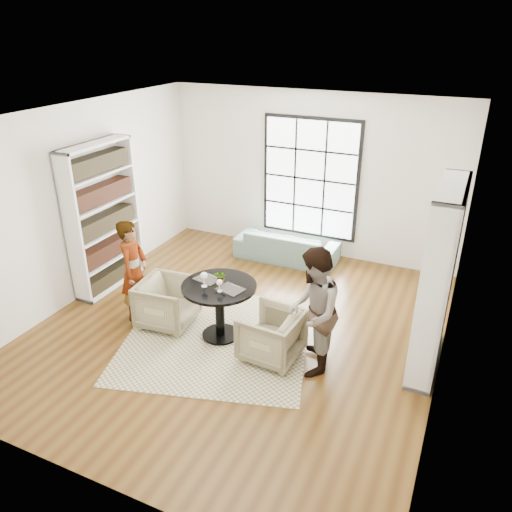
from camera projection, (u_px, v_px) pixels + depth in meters
The scene contains 16 objects.
ground at pixel (239, 327), 7.28m from camera, with size 6.00×6.00×0.00m, color brown.
room_shell at pixel (255, 235), 7.19m from camera, with size 6.00×6.01×6.00m.
rug at pixel (217, 338), 7.03m from camera, with size 2.52×2.52×0.01m, color #C2B792.
pedestal_table at pixel (219, 300), 6.84m from camera, with size 1.03×1.03×0.82m.
sofa at pixel (287, 246), 9.27m from camera, with size 1.89×0.74×0.55m, color gray.
armchair_left at pixel (168, 303), 7.23m from camera, with size 0.75×0.77×0.70m, color tan.
armchair_right at pixel (271, 335), 6.51m from camera, with size 0.72×0.75×0.68m, color tan.
person_left at pixel (134, 270), 7.26m from camera, with size 0.56×0.37×1.53m, color gray.
person_right at pixel (313, 312), 6.09m from camera, with size 0.81×0.63×1.67m, color gray.
placemat_left at pixel (208, 279), 6.90m from camera, with size 0.34×0.26×0.01m, color #282523.
placemat_right at pixel (230, 289), 6.63m from camera, with size 0.34×0.26×0.01m, color #282523.
cutlery_left at pixel (207, 278), 6.89m from camera, with size 0.14×0.22×0.01m, color silver, non-canonical shape.
cutlery_right at pixel (230, 289), 6.63m from camera, with size 0.14×0.22×0.01m, color silver, non-canonical shape.
wine_glass_left at pixel (204, 276), 6.64m from camera, with size 0.10×0.10×0.21m.
wine_glass_right at pixel (219, 283), 6.53m from camera, with size 0.08×0.08×0.18m.
flower_centerpiece at pixel (221, 277), 6.73m from camera, with size 0.18×0.16×0.20m, color gray.
Camera 1 is at (2.78, -5.48, 4.05)m, focal length 35.00 mm.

